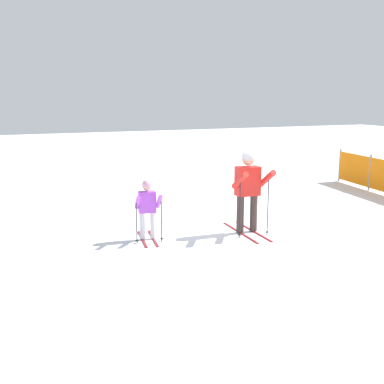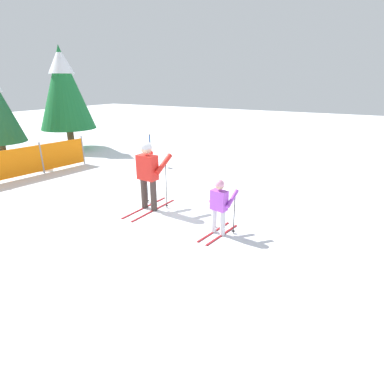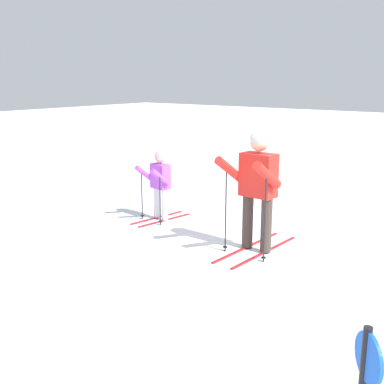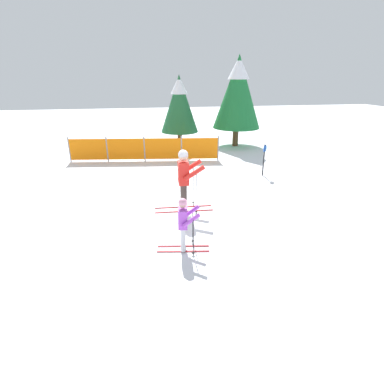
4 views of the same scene
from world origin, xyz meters
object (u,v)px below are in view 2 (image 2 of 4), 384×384
conifer_near (64,87)px  skier_child (220,202)px  trail_marker (150,146)px  skier_adult (148,169)px

conifer_near → skier_child: bearing=-113.6°
trail_marker → skier_adult: bearing=-142.9°
conifer_near → trail_marker: 5.84m
skier_adult → conifer_near: 9.26m
skier_child → conifer_near: size_ratio=0.26×
conifer_near → skier_adult: bearing=-117.1°
conifer_near → trail_marker: (-0.58, -5.39, -2.17)m
skier_adult → trail_marker: (3.55, 2.69, -0.31)m
skier_adult → skier_child: 2.21m
skier_child → conifer_near: bearing=75.5°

